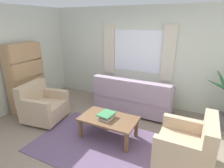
% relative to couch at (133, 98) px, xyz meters
% --- Properties ---
extents(ground_plane, '(6.24, 6.24, 0.00)m').
position_rel_couch_xyz_m(ground_plane, '(-0.17, -1.54, -0.37)').
color(ground_plane, gray).
extents(wall_back, '(5.32, 0.12, 2.60)m').
position_rel_couch_xyz_m(wall_back, '(-0.17, 0.72, 0.93)').
color(wall_back, beige).
rests_on(wall_back, ground_plane).
extents(window_with_curtains, '(1.98, 0.07, 1.40)m').
position_rel_couch_xyz_m(window_with_curtains, '(-0.17, 0.64, 1.08)').
color(window_with_curtains, white).
extents(area_rug, '(2.25, 1.66, 0.01)m').
position_rel_couch_xyz_m(area_rug, '(-0.17, -1.54, -0.36)').
color(area_rug, '#604C6B').
rests_on(area_rug, ground_plane).
extents(couch, '(1.90, 0.82, 0.92)m').
position_rel_couch_xyz_m(couch, '(0.00, 0.00, 0.00)').
color(couch, '#998499').
rests_on(couch, ground_plane).
extents(armchair_left, '(0.94, 0.96, 0.88)m').
position_rel_couch_xyz_m(armchair_left, '(-1.74, -1.32, -0.01)').
color(armchair_left, tan).
rests_on(armchair_left, ground_plane).
extents(armchair_right, '(0.82, 0.84, 0.88)m').
position_rel_couch_xyz_m(armchair_right, '(1.42, -1.37, -0.01)').
color(armchair_right, tan).
rests_on(armchair_right, ground_plane).
extents(coffee_table, '(1.10, 0.64, 0.44)m').
position_rel_couch_xyz_m(coffee_table, '(-0.04, -1.26, 0.01)').
color(coffee_table, brown).
rests_on(coffee_table, ground_plane).
extents(book_stack_on_table, '(0.30, 0.36, 0.10)m').
position_rel_couch_xyz_m(book_stack_on_table, '(-0.07, -1.28, 0.13)').
color(book_stack_on_table, beige).
rests_on(book_stack_on_table, coffee_table).
extents(bookshelf, '(0.30, 0.94, 1.72)m').
position_rel_couch_xyz_m(bookshelf, '(-2.52, -1.00, 0.52)').
color(bookshelf, '#A87F56').
rests_on(bookshelf, ground_plane).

